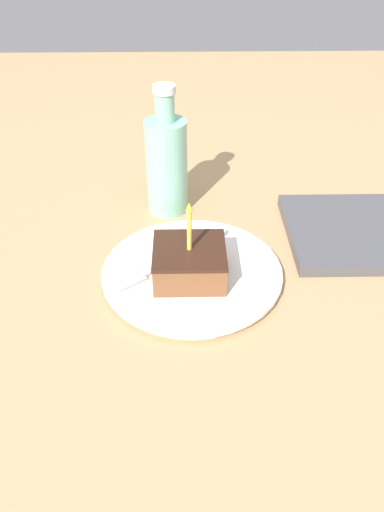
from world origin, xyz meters
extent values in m
cube|color=tan|center=(0.00, 0.00, -0.02)|extent=(2.40, 2.40, 0.04)
cylinder|color=white|center=(0.01, 0.01, 0.01)|extent=(0.26, 0.26, 0.02)
cylinder|color=white|center=(0.01, 0.01, 0.01)|extent=(0.27, 0.27, 0.01)
cube|color=brown|center=(0.02, 0.03, 0.04)|extent=(0.10, 0.10, 0.04)
cube|color=#381E14|center=(0.02, 0.03, 0.06)|extent=(0.10, 0.10, 0.00)
cylinder|color=#EAD84C|center=(0.02, 0.03, 0.10)|extent=(0.01, 0.01, 0.06)
cone|color=yellow|center=(0.02, 0.03, 0.13)|extent=(0.01, 0.01, 0.01)
cube|color=#B2B2B7|center=(0.04, -0.01, 0.02)|extent=(0.11, 0.08, 0.00)
cube|color=#B2B2B7|center=(0.10, 0.04, 0.02)|extent=(0.05, 0.05, 0.00)
cylinder|color=#8CD1B2|center=(0.05, -0.18, 0.08)|extent=(0.07, 0.07, 0.17)
cylinder|color=#8CD1B2|center=(0.05, -0.18, 0.19)|extent=(0.03, 0.03, 0.05)
cylinder|color=white|center=(0.05, -0.18, 0.22)|extent=(0.04, 0.04, 0.01)
cube|color=#4C4C51|center=(-0.30, -0.09, 0.01)|extent=(0.30, 0.21, 0.02)
camera|label=1|loc=(0.02, 0.59, 0.49)|focal=35.00mm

